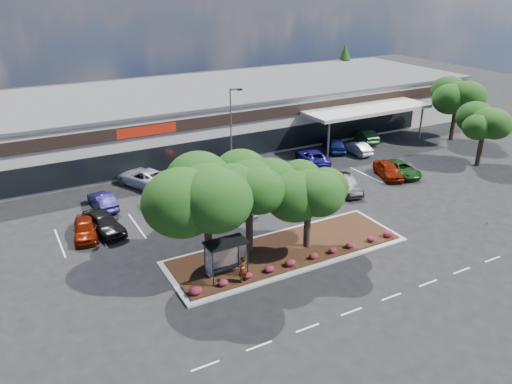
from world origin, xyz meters
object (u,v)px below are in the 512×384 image
light_pole (232,143)px  survey_stake (486,226)px  car_1 (104,223)px  car_0 (85,228)px

light_pole → survey_stake: light_pole is taller
survey_stake → car_1: (-26.43, 14.60, 0.20)m
car_1 → survey_stake: bearing=-41.6°
light_pole → car_0: size_ratio=2.15×
car_0 → car_1: car_1 is taller
survey_stake → car_0: size_ratio=0.23×
light_pole → survey_stake: size_ratio=9.51×
car_0 → survey_stake: bearing=-16.6°
car_1 → car_0: bearing=171.6°
survey_stake → car_0: (-27.87, 14.50, 0.11)m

